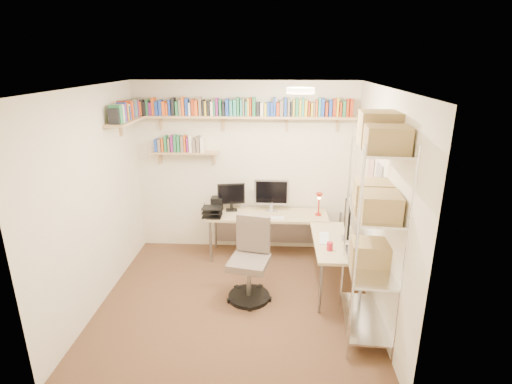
# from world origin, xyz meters

# --- Properties ---
(ground) EXTENTS (3.20, 3.20, 0.00)m
(ground) POSITION_xyz_m (0.00, 0.00, 0.00)
(ground) COLOR #4B3220
(ground) RESTS_ON ground
(room_shell) EXTENTS (3.24, 3.04, 2.52)m
(room_shell) POSITION_xyz_m (0.00, 0.00, 1.55)
(room_shell) COLOR beige
(room_shell) RESTS_ON ground
(wall_shelves) EXTENTS (3.12, 1.09, 0.80)m
(wall_shelves) POSITION_xyz_m (-0.41, 1.30, 2.03)
(wall_shelves) COLOR tan
(wall_shelves) RESTS_ON ground
(corner_desk) EXTENTS (2.03, 1.68, 1.15)m
(corner_desk) POSITION_xyz_m (0.47, 0.96, 0.65)
(corner_desk) COLOR #CEB886
(corner_desk) RESTS_ON ground
(office_chair) EXTENTS (0.54, 0.55, 1.01)m
(office_chair) POSITION_xyz_m (0.16, 0.11, 0.43)
(office_chair) COLOR black
(office_chair) RESTS_ON ground
(wire_rack) EXTENTS (0.51, 0.95, 2.31)m
(wire_rack) POSITION_xyz_m (1.42, -0.47, 1.55)
(wire_rack) COLOR silver
(wire_rack) RESTS_ON ground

